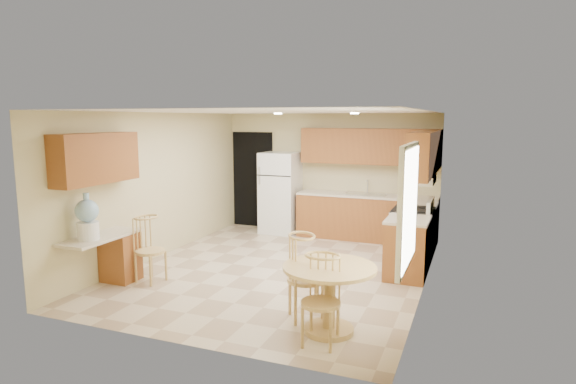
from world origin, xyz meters
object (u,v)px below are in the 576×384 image
at_px(stove, 412,235).
at_px(chair_table_b, 318,294).
at_px(dining_table, 329,289).
at_px(chair_desk, 146,244).
at_px(refrigerator, 280,193).
at_px(water_crock, 87,219).
at_px(chair_table_a, 303,271).

height_order(stove, chair_table_b, stove).
relative_size(stove, chair_table_b, 1.13).
bearing_deg(dining_table, chair_desk, 168.72).
height_order(refrigerator, dining_table, refrigerator).
height_order(chair_table_b, chair_desk, same).
bearing_deg(chair_desk, refrigerator, -179.93).
distance_m(stove, chair_table_b, 3.51).
relative_size(refrigerator, chair_table_b, 1.75).
bearing_deg(chair_table_b, stove, -99.86).
bearing_deg(refrigerator, water_crock, -103.66).
bearing_deg(chair_table_a, refrigerator, 173.13).
bearing_deg(chair_table_a, dining_table, 34.96).
height_order(refrigerator, chair_table_b, refrigerator).
height_order(dining_table, chair_table_a, chair_table_a).
bearing_deg(chair_table_b, dining_table, -91.26).
height_order(stove, chair_desk, stove).
bearing_deg(stove, refrigerator, 157.01).
xyz_separation_m(refrigerator, water_crock, (-1.05, -4.32, 0.21)).
distance_m(refrigerator, chair_desk, 3.75).
bearing_deg(water_crock, chair_desk, 54.29).
height_order(stove, water_crock, water_crock).
bearing_deg(dining_table, stove, 80.27).
bearing_deg(stove, chair_table_b, -98.60).
bearing_deg(chair_desk, chair_table_b, 80.57).
height_order(chair_table_a, chair_table_b, chair_table_a).
xyz_separation_m(stove, chair_table_b, (-0.52, -3.47, 0.12)).
distance_m(refrigerator, chair_table_a, 4.59).
relative_size(chair_table_a, water_crock, 1.61).
relative_size(refrigerator, chair_table_a, 1.64).
xyz_separation_m(dining_table, chair_desk, (-2.95, 0.59, 0.08)).
bearing_deg(water_crock, chair_table_b, -6.28).
xyz_separation_m(refrigerator, stove, (2.88, -1.22, -0.38)).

